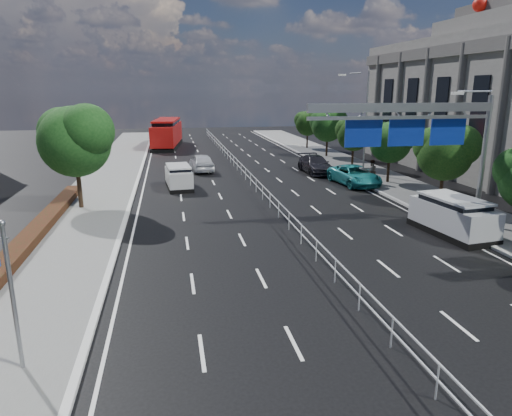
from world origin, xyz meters
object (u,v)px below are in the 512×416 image
object	(u,v)px
red_bus	(167,132)
near_car_silver	(201,162)
near_car_dark	(173,139)
overhead_gantry	(421,127)
white_minivan	(179,177)
parked_car_teal	(354,175)
parked_car_dark	(316,164)
pedestrian_b	(371,172)
silver_minivan	(453,216)

from	to	relation	value
red_bus	near_car_silver	size ratio (longest dim) A/B	2.58
near_car_silver	near_car_dark	distance (m)	22.22
overhead_gantry	white_minivan	world-z (taller)	overhead_gantry
near_car_silver	parked_car_teal	xyz separation A→B (m)	(11.65, -8.63, -0.05)
parked_car_dark	pedestrian_b	bearing A→B (deg)	-66.66
parked_car_dark	pedestrian_b	distance (m)	6.60
pedestrian_b	parked_car_teal	bearing A→B (deg)	-14.00
white_minivan	parked_car_dark	distance (m)	13.26
silver_minivan	pedestrian_b	world-z (taller)	silver_minivan
near_car_dark	silver_minivan	size ratio (longest dim) A/B	0.95
red_bus	near_car_dark	xyz separation A→B (m)	(0.71, 2.76, -1.09)
silver_minivan	near_car_dark	bearing A→B (deg)	101.29
silver_minivan	parked_car_teal	xyz separation A→B (m)	(-0.00, 13.20, -0.23)
red_bus	silver_minivan	distance (m)	43.73
pedestrian_b	near_car_dark	bearing A→B (deg)	-65.10
parked_car_teal	pedestrian_b	distance (m)	1.37
near_car_dark	pedestrian_b	world-z (taller)	pedestrian_b
overhead_gantry	pedestrian_b	distance (m)	12.83
white_minivan	silver_minivan	distance (m)	20.15
overhead_gantry	near_car_silver	size ratio (longest dim) A/B	2.13
overhead_gantry	pedestrian_b	size ratio (longest dim) A/B	5.42
red_bus	pedestrian_b	world-z (taller)	red_bus
overhead_gantry	red_bus	xyz separation A→B (m)	(-13.19, 39.91, -3.71)
near_car_silver	silver_minivan	distance (m)	24.74
red_bus	parked_car_teal	bearing A→B (deg)	-55.46
white_minivan	parked_car_dark	xyz separation A→B (m)	(12.52, 4.36, -0.10)
near_car_silver	parked_car_teal	size ratio (longest dim) A/B	0.87
silver_minivan	pedestrian_b	bearing A→B (deg)	77.80
near_car_silver	parked_car_teal	bearing A→B (deg)	138.65
near_car_silver	parked_car_dark	world-z (taller)	near_car_silver
overhead_gantry	parked_car_dark	size ratio (longest dim) A/B	1.89
near_car_dark	parked_car_teal	bearing A→B (deg)	122.32
near_car_silver	pedestrian_b	world-z (taller)	pedestrian_b
white_minivan	silver_minivan	bearing A→B (deg)	-51.04
white_minivan	pedestrian_b	size ratio (longest dim) A/B	2.27
white_minivan	pedestrian_b	bearing A→B (deg)	-10.98
parked_car_dark	pedestrian_b	xyz separation A→B (m)	(2.72, -6.01, 0.30)
overhead_gantry	red_bus	world-z (taller)	overhead_gantry
red_bus	near_car_silver	world-z (taller)	red_bus
overhead_gantry	near_car_dark	world-z (taller)	overhead_gantry
parked_car_teal	pedestrian_b	world-z (taller)	pedestrian_b
near_car_silver	pedestrian_b	xyz separation A→B (m)	(12.95, -8.92, 0.26)
near_car_silver	white_minivan	bearing A→B (deg)	67.73
near_car_dark	parked_car_dark	world-z (taller)	near_car_dark
parked_car_teal	silver_minivan	bearing A→B (deg)	-95.86
parked_car_dark	near_car_silver	bearing A→B (deg)	163.10
overhead_gantry	near_car_silver	distance (m)	23.42
red_bus	parked_car_dark	world-z (taller)	red_bus
red_bus	near_car_silver	xyz separation A→B (m)	(3.10, -19.33, -1.08)
overhead_gantry	near_car_silver	world-z (taller)	overhead_gantry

